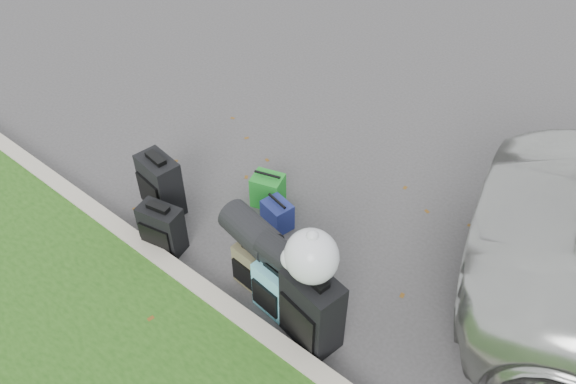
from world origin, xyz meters
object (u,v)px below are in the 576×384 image
Objects in this scene: suitcase_large_black_left at (161,185)px; tote_navy at (277,215)px; suitcase_teal at (275,289)px; suitcase_olive at (252,266)px; suitcase_large_black_right at (312,310)px; suitcase_small_black at (162,228)px; tote_green at (268,190)px.

tote_navy is (1.15, 0.59, -0.18)m from suitcase_large_black_left.
suitcase_large_black_left is at bearing 178.08° from suitcase_teal.
tote_navy is (-0.32, 0.74, -0.07)m from suitcase_olive.
tote_navy is at bearing 153.04° from suitcase_large_black_right.
suitcase_olive is at bearing 1.74° from suitcase_large_black_left.
tote_navy is (0.70, 0.97, -0.11)m from suitcase_small_black.
suitcase_large_black_left reaches higher than tote_navy.
suitcase_large_black_left is 0.88× the size of suitcase_large_black_right.
suitcase_olive is 0.83m from suitcase_large_black_right.
suitcase_olive is at bearing -73.80° from tote_green.
tote_navy is at bearing -51.34° from tote_green.
suitcase_olive is at bearing 171.60° from suitcase_teal.
suitcase_small_black is 0.69× the size of suitcase_large_black_right.
suitcase_teal reaches higher than suitcase_small_black.
tote_navy is at bearing 135.08° from suitcase_teal.
suitcase_small_black is at bearing -125.40° from tote_green.
suitcase_large_black_left reaches higher than suitcase_small_black.
suitcase_teal is 1.45m from tote_green.
suitcase_large_black_left is at bearing 127.01° from suitcase_small_black.
tote_green is at bearing 59.72° from suitcase_small_black.
suitcase_large_black_left reaches higher than tote_green.
suitcase_small_black is 1.15× the size of suitcase_olive.
suitcase_small_black is at bearing -163.48° from suitcase_olive.
suitcase_olive is at bearing -54.39° from tote_navy.
suitcase_olive is 1.45× the size of tote_navy.
suitcase_olive reaches higher than tote_navy.
suitcase_large_black_right is (1.83, 0.11, 0.12)m from suitcase_small_black.
tote_green is 1.17× the size of tote_navy.
suitcase_teal reaches higher than tote_green.
suitcase_large_black_right reaches higher than suitcase_large_black_left.
suitcase_large_black_left is 1.16m from tote_green.
suitcase_large_black_right is 1.81m from tote_green.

